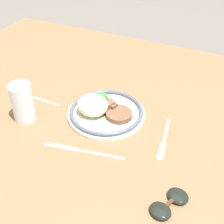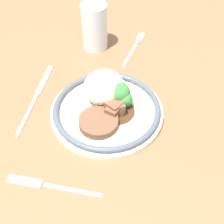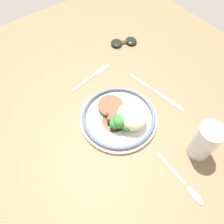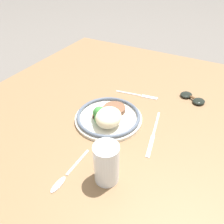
# 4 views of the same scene
# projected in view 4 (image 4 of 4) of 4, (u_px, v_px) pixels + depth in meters

# --- Properties ---
(ground_plane) EXTENTS (8.00, 8.00, 0.00)m
(ground_plane) POSITION_uv_depth(u_px,v_px,m) (111.00, 135.00, 0.77)
(ground_plane) COLOR #5B5651
(dining_table) EXTENTS (1.40, 1.16, 0.04)m
(dining_table) POSITION_uv_depth(u_px,v_px,m) (111.00, 131.00, 0.75)
(dining_table) COLOR brown
(dining_table) RESTS_ON ground
(plate) EXTENTS (0.24, 0.24, 0.07)m
(plate) POSITION_uv_depth(u_px,v_px,m) (108.00, 116.00, 0.75)
(plate) COLOR silver
(plate) RESTS_ON dining_table
(juice_glass) EXTENTS (0.06, 0.06, 0.12)m
(juice_glass) POSITION_uv_depth(u_px,v_px,m) (106.00, 165.00, 0.55)
(juice_glass) COLOR orange
(juice_glass) RESTS_ON dining_table
(fork) EXTENTS (0.04, 0.17, 0.00)m
(fork) POSITION_uv_depth(u_px,v_px,m) (141.00, 95.00, 0.89)
(fork) COLOR silver
(fork) RESTS_ON dining_table
(knife) EXTENTS (0.22, 0.05, 0.00)m
(knife) POSITION_uv_depth(u_px,v_px,m) (153.00, 134.00, 0.71)
(knife) COLOR silver
(knife) RESTS_ON dining_table
(spoon) EXTENTS (0.16, 0.02, 0.01)m
(spoon) POSITION_uv_depth(u_px,v_px,m) (63.00, 178.00, 0.58)
(spoon) COLOR silver
(spoon) RESTS_ON dining_table
(sunglasses) EXTENTS (0.09, 0.11, 0.02)m
(sunglasses) POSITION_uv_depth(u_px,v_px,m) (192.00, 98.00, 0.87)
(sunglasses) COLOR black
(sunglasses) RESTS_ON dining_table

